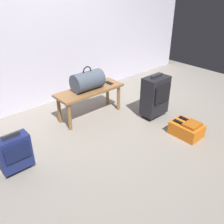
% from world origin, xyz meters
% --- Properties ---
extents(ground_plane, '(6.60, 6.60, 0.00)m').
position_xyz_m(ground_plane, '(0.00, 0.00, 0.00)').
color(ground_plane, gray).
extents(back_wall, '(6.00, 0.10, 2.80)m').
position_xyz_m(back_wall, '(0.00, 1.60, 1.40)').
color(back_wall, silver).
rests_on(back_wall, ground).
extents(bench, '(1.00, 0.36, 0.43)m').
position_xyz_m(bench, '(0.05, 0.75, 0.36)').
color(bench, olive).
rests_on(bench, ground).
extents(duffel_bag_slate, '(0.44, 0.26, 0.34)m').
position_xyz_m(duffel_bag_slate, '(0.03, 0.75, 0.56)').
color(duffel_bag_slate, '#475160').
rests_on(duffel_bag_slate, bench).
extents(cell_phone, '(0.07, 0.14, 0.01)m').
position_xyz_m(cell_phone, '(0.40, 0.74, 0.43)').
color(cell_phone, black).
rests_on(cell_phone, bench).
extents(suitcase_upright_charcoal, '(0.38, 0.25, 0.65)m').
position_xyz_m(suitcase_upright_charcoal, '(0.74, 0.12, 0.33)').
color(suitcase_upright_charcoal, black).
rests_on(suitcase_upright_charcoal, ground).
extents(suitcase_small_navy, '(0.32, 0.19, 0.46)m').
position_xyz_m(suitcase_small_navy, '(-1.24, 0.30, 0.24)').
color(suitcase_small_navy, navy).
rests_on(suitcase_small_navy, ground).
extents(backpack_orange, '(0.28, 0.38, 0.21)m').
position_xyz_m(backpack_orange, '(0.66, -0.49, 0.09)').
color(backpack_orange, orange).
rests_on(backpack_orange, ground).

